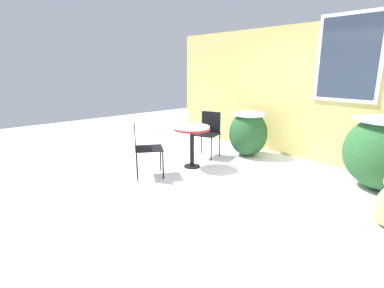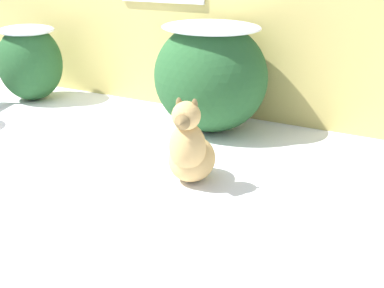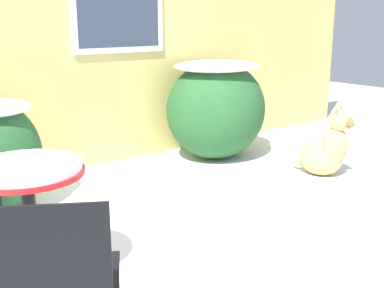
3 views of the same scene
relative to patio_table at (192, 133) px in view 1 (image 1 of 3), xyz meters
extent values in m
plane|color=white|center=(1.54, -0.16, -0.65)|extent=(16.00, 16.00, 0.00)
cube|color=tan|center=(1.54, 2.04, 0.65)|extent=(8.00, 0.06, 2.61)
cube|color=silver|center=(1.78, 1.99, 1.31)|extent=(1.09, 0.04, 1.49)
cube|color=#2D3847|center=(1.78, 1.98, 1.31)|extent=(0.97, 0.01, 1.37)
ellipsoid|color=#235128|center=(0.20, 1.39, -0.19)|extent=(0.79, 0.78, 0.93)
ellipsoid|color=white|center=(0.20, 1.39, 0.22)|extent=(0.67, 0.66, 0.12)
cylinder|color=black|center=(0.00, 0.00, -0.64)|extent=(0.30, 0.30, 0.03)
cylinder|color=black|center=(0.00, 0.00, -0.29)|extent=(0.08, 0.08, 0.68)
cylinder|color=red|center=(0.00, 0.00, 0.07)|extent=(0.66, 0.66, 0.03)
cylinder|color=white|center=(0.00, 0.00, 0.10)|extent=(0.63, 0.63, 0.04)
cube|color=black|center=(-0.29, 0.65, -0.17)|extent=(0.59, 0.59, 0.02)
cube|color=black|center=(-0.36, 0.85, 0.05)|extent=(0.40, 0.16, 0.43)
cylinder|color=black|center=(-0.41, 0.38, -0.42)|extent=(0.02, 0.02, 0.47)
cylinder|color=black|center=(-0.02, 0.52, -0.42)|extent=(0.02, 0.02, 0.47)
cylinder|color=black|center=(-0.56, 0.77, -0.42)|extent=(0.02, 0.02, 0.47)
cylinder|color=black|center=(-0.16, 0.92, -0.42)|extent=(0.02, 0.02, 0.47)
cube|color=black|center=(-0.15, -0.84, -0.17)|extent=(0.63, 0.63, 0.02)
cube|color=black|center=(-0.26, -1.03, 0.05)|extent=(0.37, 0.23, 0.43)
cylinder|color=black|center=(0.14, -0.76, -0.42)|extent=(0.02, 0.02, 0.47)
cylinder|color=black|center=(-0.22, -0.55, -0.42)|extent=(0.02, 0.02, 0.47)
cylinder|color=black|center=(-0.07, -1.13, -0.42)|extent=(0.02, 0.02, 0.47)
cylinder|color=black|center=(-0.44, -0.92, -0.42)|extent=(0.02, 0.02, 0.47)
camera|label=1|loc=(3.96, -3.53, 1.14)|focal=28.00mm
camera|label=2|loc=(4.86, -2.82, 1.04)|focal=45.00mm
camera|label=3|loc=(-0.86, -2.63, 0.92)|focal=45.00mm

